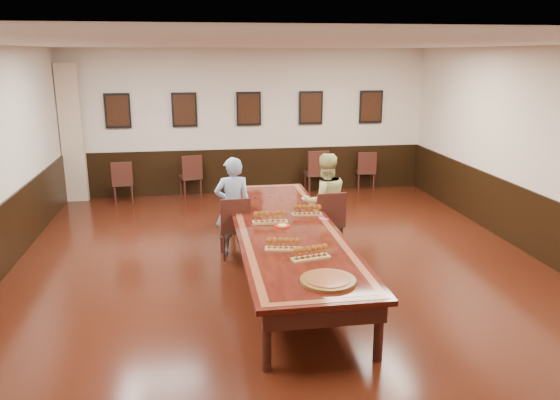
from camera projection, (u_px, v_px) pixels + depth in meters
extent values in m
cube|color=black|center=(285.00, 277.00, 7.80)|extent=(8.00, 10.00, 0.02)
cube|color=white|center=(286.00, 43.00, 6.96)|extent=(8.00, 10.00, 0.02)
cube|color=beige|center=(249.00, 122.00, 12.16)|extent=(8.00, 0.02, 3.20)
cube|color=beige|center=(459.00, 376.00, 2.60)|extent=(8.00, 0.02, 3.20)
cube|color=beige|center=(556.00, 158.00, 7.98)|extent=(0.02, 10.00, 3.20)
imported|color=#4874B5|center=(233.00, 206.00, 8.49)|extent=(0.59, 0.40, 1.56)
imported|color=#D6D586|center=(325.00, 202.00, 8.74)|extent=(0.83, 0.68, 1.57)
cube|color=#D6479F|center=(324.00, 219.00, 7.92)|extent=(0.14, 0.15, 0.01)
cube|color=tan|center=(72.00, 134.00, 11.45)|extent=(0.45, 0.18, 2.90)
cube|color=black|center=(249.00, 171.00, 12.41)|extent=(7.98, 0.04, 1.00)
cube|color=black|center=(544.00, 230.00, 8.26)|extent=(0.04, 9.98, 1.00)
cube|color=black|center=(286.00, 229.00, 7.61)|extent=(1.40, 5.00, 0.06)
cube|color=#9C5733|center=(286.00, 226.00, 7.60)|extent=(1.28, 4.88, 0.00)
cube|color=black|center=(286.00, 226.00, 7.60)|extent=(1.10, 4.70, 0.00)
cube|color=black|center=(286.00, 239.00, 7.65)|extent=(1.25, 4.85, 0.18)
cylinder|color=black|center=(266.00, 339.00, 5.41)|extent=(0.10, 0.10, 0.69)
cylinder|color=black|center=(379.00, 330.00, 5.58)|extent=(0.10, 0.10, 0.69)
cylinder|color=black|center=(233.00, 210.00, 9.83)|extent=(0.10, 0.10, 0.69)
cylinder|color=black|center=(296.00, 208.00, 10.00)|extent=(0.10, 0.10, 0.69)
cube|color=black|center=(118.00, 111.00, 11.59)|extent=(0.54, 0.03, 0.74)
cube|color=black|center=(118.00, 111.00, 11.57)|extent=(0.46, 0.01, 0.64)
cube|color=black|center=(184.00, 110.00, 11.80)|extent=(0.54, 0.03, 0.74)
cube|color=black|center=(184.00, 110.00, 11.78)|extent=(0.46, 0.01, 0.64)
cube|color=black|center=(249.00, 109.00, 12.01)|extent=(0.54, 0.03, 0.74)
cube|color=black|center=(249.00, 109.00, 11.99)|extent=(0.46, 0.01, 0.64)
cube|color=black|center=(311.00, 108.00, 12.22)|extent=(0.54, 0.03, 0.74)
cube|color=black|center=(311.00, 108.00, 12.20)|extent=(0.46, 0.01, 0.64)
cube|color=black|center=(371.00, 107.00, 12.43)|extent=(0.54, 0.03, 0.74)
cube|color=black|center=(371.00, 107.00, 12.41)|extent=(0.46, 0.01, 0.64)
cube|color=#A57945|center=(270.00, 222.00, 7.74)|extent=(0.50, 0.17, 0.03)
cube|color=#A57945|center=(307.00, 214.00, 8.12)|extent=(0.46, 0.19, 0.03)
cube|color=#A57945|center=(283.00, 249.00, 6.68)|extent=(0.46, 0.22, 0.03)
cube|color=#A57945|center=(311.00, 258.00, 6.39)|extent=(0.48, 0.24, 0.03)
cylinder|color=#B2240B|center=(282.00, 226.00, 7.59)|extent=(0.22, 0.22, 0.02)
cylinder|color=silver|center=(282.00, 225.00, 7.59)|extent=(0.12, 0.12, 0.01)
cylinder|color=#503010|center=(328.00, 281.00, 5.74)|extent=(0.66, 0.66, 0.04)
cylinder|color=#9C5733|center=(328.00, 279.00, 5.74)|extent=(0.53, 0.53, 0.01)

